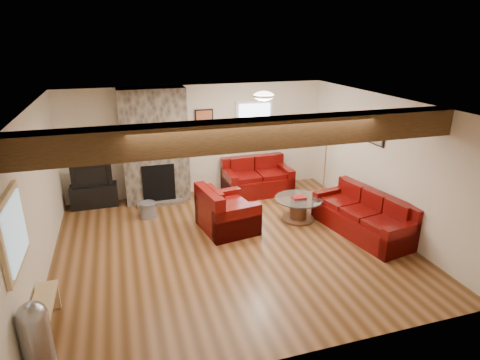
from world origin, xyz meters
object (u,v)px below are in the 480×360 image
(loveseat, at_px, (257,176))
(armchair_red, at_px, (227,208))
(sofa_three, at_px, (363,214))
(coffee_table, at_px, (298,209))
(television, at_px, (92,175))
(tv_cabinet, at_px, (94,196))
(floor_lamp, at_px, (327,138))

(loveseat, height_order, armchair_red, armchair_red)
(sofa_three, distance_m, coffee_table, 1.26)
(sofa_three, height_order, coffee_table, sofa_three)
(sofa_three, height_order, television, television)
(armchair_red, bearing_deg, tv_cabinet, 43.17)
(coffee_table, bearing_deg, floor_lamp, 45.04)
(coffee_table, height_order, floor_lamp, floor_lamp)
(armchair_red, relative_size, coffee_table, 1.10)
(loveseat, relative_size, armchair_red, 1.46)
(sofa_three, xyz_separation_m, tv_cabinet, (-4.85, 2.80, -0.14))
(loveseat, distance_m, armchair_red, 1.98)
(coffee_table, height_order, television, television)
(armchair_red, xyz_separation_m, television, (-2.47, 1.90, 0.30))
(sofa_three, distance_m, television, 5.61)
(armchair_red, distance_m, television, 3.13)
(loveseat, relative_size, floor_lamp, 1.00)
(floor_lamp, bearing_deg, sofa_three, -98.69)
(sofa_three, bearing_deg, television, -130.22)
(tv_cabinet, relative_size, floor_lamp, 0.63)
(coffee_table, relative_size, floor_lamp, 0.62)
(armchair_red, bearing_deg, loveseat, -45.37)
(armchair_red, distance_m, tv_cabinet, 3.12)
(sofa_three, relative_size, armchair_red, 1.89)
(floor_lamp, bearing_deg, loveseat, 165.15)
(sofa_three, relative_size, television, 2.41)
(coffee_table, distance_m, television, 4.42)
(loveseat, height_order, coffee_table, loveseat)
(armchair_red, height_order, tv_cabinet, armchair_red)
(sofa_three, distance_m, tv_cabinet, 5.60)
(sofa_three, height_order, loveseat, loveseat)
(coffee_table, bearing_deg, tv_cabinet, 153.89)
(television, bearing_deg, loveseat, -4.71)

